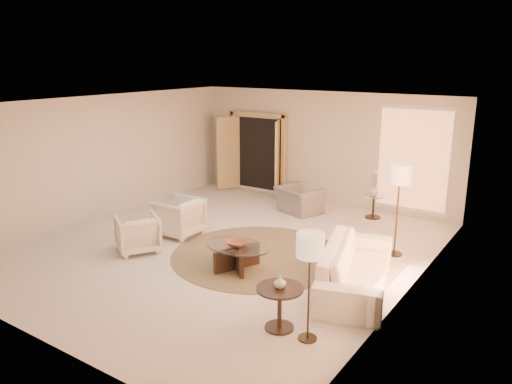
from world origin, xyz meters
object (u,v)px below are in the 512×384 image
Objects in this scene: armchair_left at (178,215)px; floor_lamp_far at (310,250)px; accent_chair at (299,196)px; side_table at (373,204)px; floor_lamp_near at (400,178)px; side_vase at (374,191)px; armchair_right at (137,232)px; end_table at (280,301)px; coffee_table at (237,254)px; bowl at (237,243)px; sofa at (356,267)px; end_vase at (280,282)px.

armchair_left is 4.69m from floor_lamp_far.
side_table is at bearing -140.79° from accent_chair.
side_vase is at bearing 121.29° from floor_lamp_near.
armchair_left is at bearing -150.29° from armchair_right.
end_table is at bearing 177.04° from floor_lamp_far.
coffee_table is 2.09m from end_table.
side_table is (2.97, 4.48, -0.06)m from armchair_right.
side_table is at bearing 77.81° from bowl.
armchair_right is 0.55× the size of coffee_table.
sofa is at bearing 92.66° from floor_lamp_far.
floor_lamp_far is 8.60× the size of end_vase.
side_table is (2.93, 3.38, -0.10)m from armchair_left.
armchair_left is 1.10× the size of armchair_right.
sofa is 1.43× the size of floor_lamp_near.
bowl is at bearing -102.19° from side_table.
accent_chair is at bearing 101.67° from bowl.
armchair_right is (-0.04, -1.10, -0.04)m from armchair_left.
accent_chair is 5.63m from floor_lamp_far.
armchair_right reaches higher than side_vase.
side_table is at bearing 102.55° from floor_lamp_far.
side_vase is (-0.76, 5.40, -0.04)m from end_vase.
coffee_table is 0.96× the size of floor_lamp_far.
armchair_left is at bearing 151.31° from end_table.
sofa is 2.07m from bowl.
bowl is at bearing -102.19° from side_vase.
side_table is 2.53m from floor_lamp_near.
end_vase is at bearing 134.69° from accent_chair.
sofa is 4.09m from accent_chair.
sofa is 4.07m from armchair_left.
armchair_right is at bearing 85.20° from sofa.
side_vase is (-1.17, 1.92, -0.83)m from floor_lamp_near.
bowl is at bearing 148.20° from floor_lamp_far.
floor_lamp_far is 0.72m from end_vase.
armchair_right reaches higher than side_table.
end_table is 0.95m from floor_lamp_far.
bowl is (2.08, 0.36, 0.10)m from armchair_right.
sofa is at bearing 12.93° from coffee_table.
floor_lamp_far reaches higher than armchair_right.
sofa is 3.83m from side_table.
side_vase reaches higher than bowl.
armchair_left is 1.11m from armchair_right.
armchair_left is 1.59× the size of side_table.
end_table is 3.76× the size of end_vase.
sofa is 2.91× the size of armchair_left.
armchair_right is at bearing 89.03° from accent_chair.
floor_lamp_far is (1.21, -5.42, 0.93)m from side_table.
accent_chair reaches higher than sofa.
sofa is 2.61× the size of accent_chair.
accent_chair is at bearing 101.67° from coffee_table.
end_table is (3.72, -0.91, 0.03)m from armchair_right.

